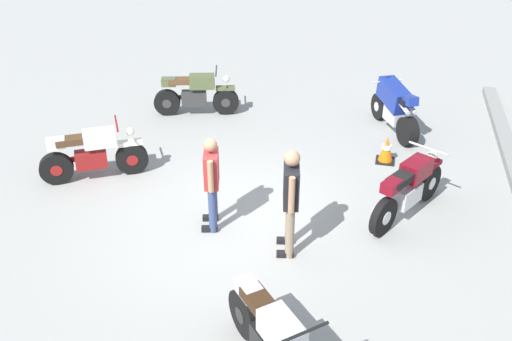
% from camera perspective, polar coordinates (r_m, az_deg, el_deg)
% --- Properties ---
extents(ground_plane, '(40.00, 40.00, 0.00)m').
position_cam_1_polar(ground_plane, '(9.12, -1.48, -5.13)').
color(ground_plane, '#9E9E99').
extents(motorcycle_cream_vintage, '(1.13, 1.76, 1.07)m').
position_cam_1_polar(motorcycle_cream_vintage, '(10.49, -16.54, 1.60)').
color(motorcycle_cream_vintage, black).
rests_on(motorcycle_cream_vintage, ground).
extents(motorcycle_maroon_cruiser, '(1.88, 1.13, 1.09)m').
position_cam_1_polar(motorcycle_maroon_cruiser, '(9.29, 15.48, -1.80)').
color(motorcycle_maroon_cruiser, black).
rests_on(motorcycle_maroon_cruiser, ground).
extents(motorcycle_silver_cruiser, '(1.62, 1.50, 1.09)m').
position_cam_1_polar(motorcycle_silver_cruiser, '(6.41, 1.86, -17.22)').
color(motorcycle_silver_cruiser, black).
rests_on(motorcycle_silver_cruiser, ground).
extents(motorcycle_blue_sportbike, '(1.82, 1.09, 1.14)m').
position_cam_1_polar(motorcycle_blue_sportbike, '(12.22, 14.14, 6.55)').
color(motorcycle_blue_sportbike, black).
rests_on(motorcycle_blue_sportbike, ground).
extents(motorcycle_olive_vintage, '(0.83, 1.92, 1.07)m').
position_cam_1_polar(motorcycle_olive_vintage, '(12.80, -6.27, 7.84)').
color(motorcycle_olive_vintage, black).
rests_on(motorcycle_olive_vintage, ground).
extents(person_in_red_shirt, '(0.62, 0.40, 1.57)m').
position_cam_1_polar(person_in_red_shirt, '(8.55, -4.61, -0.85)').
color(person_in_red_shirt, '#384772').
rests_on(person_in_red_shirt, ground).
extents(person_in_black_shirt, '(0.66, 0.39, 1.69)m').
position_cam_1_polar(person_in_black_shirt, '(7.94, 3.61, -2.62)').
color(person_in_black_shirt, gray).
rests_on(person_in_black_shirt, ground).
extents(traffic_cone, '(0.36, 0.36, 0.53)m').
position_cam_1_polar(traffic_cone, '(11.02, 13.34, 2.12)').
color(traffic_cone, black).
rests_on(traffic_cone, ground).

